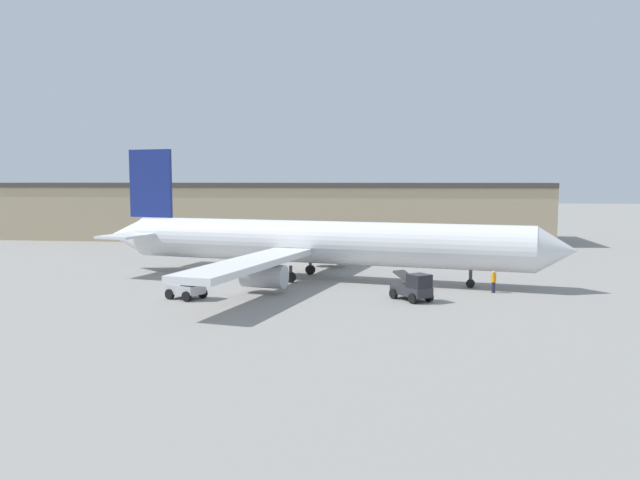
{
  "coord_description": "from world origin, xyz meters",
  "views": [
    {
      "loc": [
        7.49,
        -54.84,
        8.81
      ],
      "look_at": [
        0.0,
        0.0,
        3.55
      ],
      "focal_mm": 35.0,
      "sensor_mm": 36.0,
      "label": 1
    }
  ],
  "objects_px": {
    "airplane": "(309,242)",
    "belt_loader_truck": "(413,287)",
    "baggage_tug": "(188,286)",
    "ground_crew_worker": "(494,281)"
  },
  "relations": [
    {
      "from": "belt_loader_truck",
      "to": "airplane",
      "type": "bearing_deg",
      "value": -173.74
    },
    {
      "from": "ground_crew_worker",
      "to": "baggage_tug",
      "type": "height_order",
      "value": "baggage_tug"
    },
    {
      "from": "ground_crew_worker",
      "to": "belt_loader_truck",
      "type": "relative_size",
      "value": 0.51
    },
    {
      "from": "baggage_tug",
      "to": "belt_loader_truck",
      "type": "height_order",
      "value": "baggage_tug"
    },
    {
      "from": "baggage_tug",
      "to": "belt_loader_truck",
      "type": "relative_size",
      "value": 0.89
    },
    {
      "from": "belt_loader_truck",
      "to": "ground_crew_worker",
      "type": "bearing_deg",
      "value": 84.56
    },
    {
      "from": "airplane",
      "to": "belt_loader_truck",
      "type": "xyz_separation_m",
      "value": [
        9.18,
        -9.16,
        -2.33
      ]
    },
    {
      "from": "ground_crew_worker",
      "to": "belt_loader_truck",
      "type": "height_order",
      "value": "belt_loader_truck"
    },
    {
      "from": "ground_crew_worker",
      "to": "airplane",
      "type": "bearing_deg",
      "value": -18.53
    },
    {
      "from": "baggage_tug",
      "to": "ground_crew_worker",
      "type": "bearing_deg",
      "value": 39.14
    }
  ]
}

